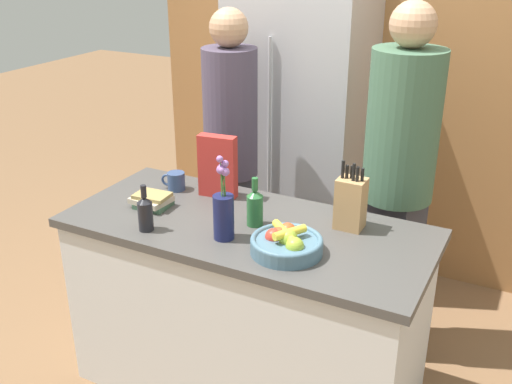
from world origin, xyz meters
name	(u,v)px	position (x,y,z in m)	size (l,w,h in m)	color
ground_plane	(248,383)	(0.00, 0.00, 0.00)	(14.00, 14.00, 0.00)	brown
kitchen_island	(247,308)	(0.00, 0.00, 0.45)	(1.64, 0.73, 0.90)	silver
back_wall_wood	(363,69)	(0.00, 1.55, 1.30)	(2.84, 0.12, 2.60)	#9E6B3D
refrigerator	(300,132)	(-0.26, 1.19, 0.95)	(0.78, 0.63, 1.90)	#B7B7BC
fruit_bowl	(286,243)	(0.26, -0.15, 0.94)	(0.29, 0.29, 0.11)	slate
knife_block	(351,203)	(0.41, 0.18, 1.01)	(0.12, 0.10, 0.31)	tan
flower_vase	(224,211)	(-0.02, -0.16, 1.02)	(0.09, 0.09, 0.37)	#191E4C
cereal_box	(218,166)	(-0.27, 0.21, 1.05)	(0.19, 0.08, 0.31)	red
coffee_mug	(176,181)	(-0.50, 0.18, 0.94)	(0.12, 0.09, 0.09)	#334770
book_stack	(152,200)	(-0.48, -0.04, 0.93)	(0.18, 0.16, 0.07)	#3D6047
bottle_oil	(255,207)	(0.04, 0.01, 0.98)	(0.07, 0.07, 0.22)	#286633
bottle_vinegar	(145,213)	(-0.36, -0.25, 0.98)	(0.07, 0.07, 0.21)	black
person_at_sink	(231,147)	(-0.43, 0.62, 1.00)	(0.30, 0.30, 1.74)	#383842
person_in_blue	(399,169)	(0.50, 0.64, 1.03)	(0.35, 0.35, 1.82)	#383842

